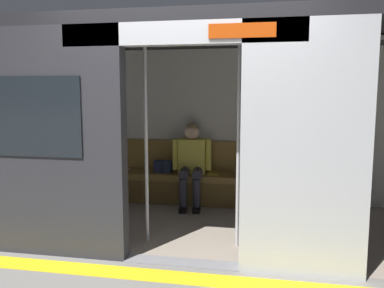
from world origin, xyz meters
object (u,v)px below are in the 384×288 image
Objects in this scene: train_car at (194,98)px; handbag at (163,166)px; person_seated at (192,159)px; grab_pole_door at (146,141)px; book at (213,173)px; grab_pole_far at (238,142)px; bench_seat at (212,182)px.

handbag is at bearing -56.24° from train_car.
grab_pole_door is (0.20, 1.48, 0.44)m from person_seated.
grab_pole_far is (-0.46, 1.55, 0.65)m from book.
grab_pole_door is at bearing 57.63° from train_car.
bench_seat is 11.64× the size of book.
grab_pole_far reaches higher than handbag.
book is (-0.30, -0.09, -0.21)m from person_seated.
person_seated is (0.20, -0.86, -0.87)m from train_car.
handbag is 0.12× the size of grab_pole_door.
bench_seat is 0.43m from person_seated.
book is (-0.02, -0.04, 0.11)m from bench_seat.
train_car is at bearing -122.37° from grab_pole_door.
grab_pole_far is at bearing 127.75° from handbag.
handbag is 0.12× the size of grab_pole_far.
bench_seat is 0.74m from handbag.
person_seated is 0.53× the size of grab_pole_door.
bench_seat is 1.76m from grab_pole_far.
handbag is (0.63, -0.95, -1.01)m from train_car.
book is 1.74m from grab_pole_far.
train_car reaches higher than grab_pole_door.
handbag is at bearing -3.27° from bench_seat.
grab_pole_door is (0.50, 1.57, 0.65)m from book.
grab_pole_far is at bearing 133.27° from train_car.
grab_pole_far is at bearing 117.58° from person_seated.
person_seated is 0.47m from handbag.
bench_seat is 1.78m from grab_pole_door.
book is 0.10× the size of grab_pole_door.
person_seated is at bearing 16.37° from book.
train_car is at bearing 83.26° from book.
bench_seat is at bearing -107.40° from grab_pole_door.
book is at bearing -107.62° from grab_pole_door.
handbag is 1.18× the size of book.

